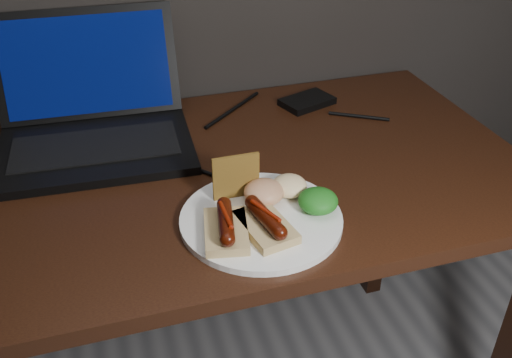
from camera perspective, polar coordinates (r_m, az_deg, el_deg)
name	(u,v)px	position (r m, az deg, el deg)	size (l,w,h in m)	color
desk	(183,212)	(1.17, -7.35, -3.34)	(1.40, 0.70, 0.75)	#33190C
laptop	(93,119)	(1.26, -16.01, 5.82)	(0.41, 0.37, 0.25)	black
hard_drive	(307,101)	(1.40, 5.13, 7.73)	(0.12, 0.08, 0.02)	black
desk_cables	(168,143)	(1.23, -8.78, 3.62)	(1.04, 0.37, 0.01)	black
plate	(261,219)	(0.99, 0.51, -4.03)	(0.28, 0.28, 0.01)	white
bread_sausage_left	(226,227)	(0.93, -3.03, -4.78)	(0.09, 0.13, 0.04)	#DFC083
bread_sausage_center	(265,223)	(0.94, 0.95, -4.37)	(0.09, 0.13, 0.04)	#DFC083
crispbread	(236,177)	(1.01, -2.01, 0.25)	(0.09, 0.01, 0.09)	olive
salad_greens	(318,201)	(0.99, 6.22, -2.19)	(0.07, 0.07, 0.04)	#154F0F
salsa_mound	(264,192)	(1.01, 0.80, -1.31)	(0.07, 0.07, 0.04)	#A82810
coleslaw_mound	(289,186)	(1.03, 3.35, -0.68)	(0.06, 0.06, 0.04)	white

